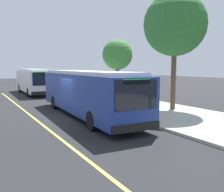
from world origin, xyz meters
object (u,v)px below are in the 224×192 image
(waiting_bench, at_px, (123,98))
(pedestrian_commuter, at_px, (101,92))
(transit_bus_main, at_px, (86,91))
(route_sign_post, at_px, (122,85))
(transit_bus_second, at_px, (34,80))

(waiting_bench, height_order, pedestrian_commuter, pedestrian_commuter)
(transit_bus_main, relative_size, pedestrian_commuter, 7.34)
(waiting_bench, relative_size, route_sign_post, 0.57)
(transit_bus_main, bearing_deg, transit_bus_second, 179.56)
(transit_bus_main, xyz_separation_m, transit_bus_second, (-15.86, 0.12, -0.00))
(transit_bus_second, bearing_deg, pedestrian_commuter, 12.40)
(transit_bus_second, xyz_separation_m, route_sign_post, (15.71, 2.73, 0.34))
(route_sign_post, xyz_separation_m, pedestrian_commuter, (-3.27, 0.01, -0.84))
(transit_bus_main, distance_m, route_sign_post, 2.87)
(transit_bus_second, distance_m, route_sign_post, 15.94)
(transit_bus_second, relative_size, pedestrian_commuter, 6.13)
(transit_bus_main, relative_size, route_sign_post, 4.43)
(waiting_bench, xyz_separation_m, route_sign_post, (2.57, -1.71, 1.32))
(transit_bus_second, bearing_deg, waiting_bench, 18.68)
(transit_bus_main, bearing_deg, waiting_bench, 120.87)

